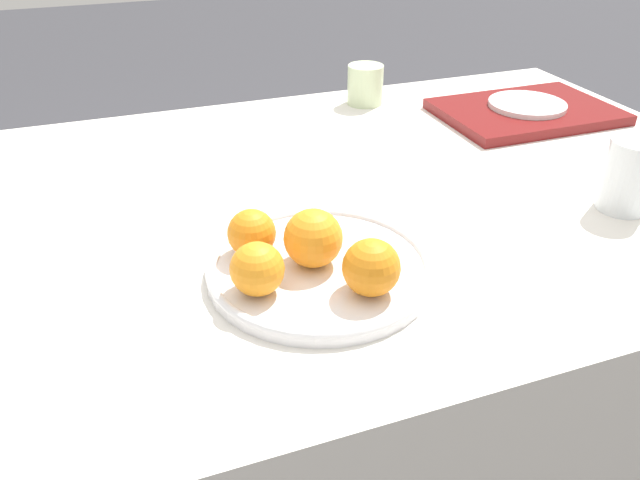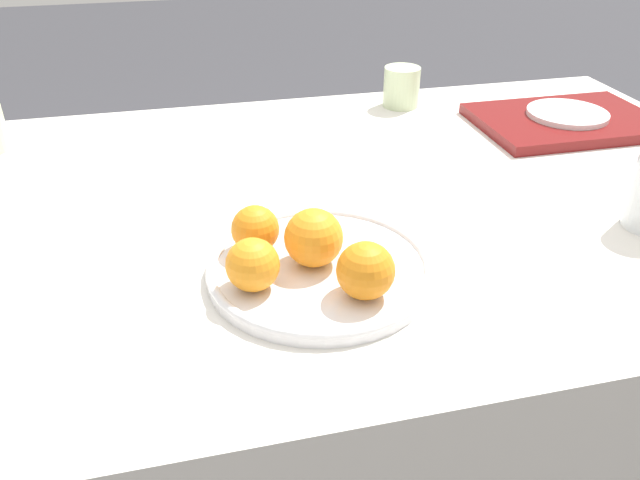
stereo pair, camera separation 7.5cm
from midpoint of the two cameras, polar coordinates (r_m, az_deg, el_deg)
The scene contains 10 objects.
table at distance 1.19m, azimuth -2.60°, elevation -12.62°, with size 1.51×0.91×0.77m.
fruit_platter at distance 0.77m, azimuth -2.78°, elevation -2.61°, with size 0.28×0.28×0.02m.
orange_0 at distance 0.71m, azimuth -8.77°, elevation -2.74°, with size 0.06×0.06×0.06m.
orange_1 at distance 0.75m, azimuth -3.47°, elevation 0.09°, with size 0.07×0.07×0.07m.
orange_2 at distance 0.70m, azimuth 1.69°, elevation -2.63°, with size 0.07×0.07×0.07m.
orange_3 at distance 0.78m, azimuth -9.00°, elevation 0.54°, with size 0.06×0.06×0.06m.
water_glass at distance 0.99m, azimuth 24.50°, elevation 5.32°, with size 0.07×0.07×0.11m.
serving_tray at distance 1.33m, azimuth 16.77°, elevation 11.13°, with size 0.34×0.23×0.02m.
side_plate at distance 1.32m, azimuth 16.87°, elevation 11.74°, with size 0.15×0.15×0.01m.
cup_0 at distance 1.34m, azimuth 2.52°, elevation 13.98°, with size 0.07×0.07×0.08m.
Camera 1 is at (-0.28, -0.81, 1.21)m, focal length 35.00 mm.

